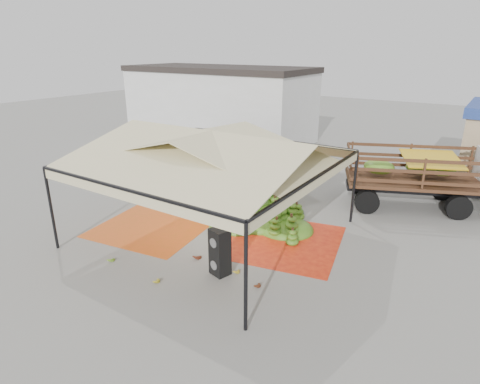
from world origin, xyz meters
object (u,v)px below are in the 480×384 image
Objects in this scene: speaker_stack at (220,252)px; truck_right at (447,173)px; banana_heap at (258,206)px; truck_left at (246,153)px; vendor at (263,177)px.

speaker_stack is 11.06m from truck_right.
truck_right reaches higher than banana_heap.
speaker_stack is at bearing -140.12° from truck_right.
speaker_stack is 0.22× the size of truck_left.
speaker_stack is 0.19× the size of truck_right.
truck_right reaches higher than truck_left.
truck_right is (9.61, 1.10, 0.21)m from truck_left.
banana_heap is 8.38m from truck_right.
banana_heap is 0.68× the size of truck_right.
truck_right is at bearing -164.17° from vendor.
truck_left is at bearing 133.84° from speaker_stack.
truck_right is at bearing 28.58° from truck_left.
truck_left is (-3.44, 4.47, 0.82)m from banana_heap.
banana_heap is at bearing 121.55° from speaker_stack.
truck_right is at bearing 79.09° from speaker_stack.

